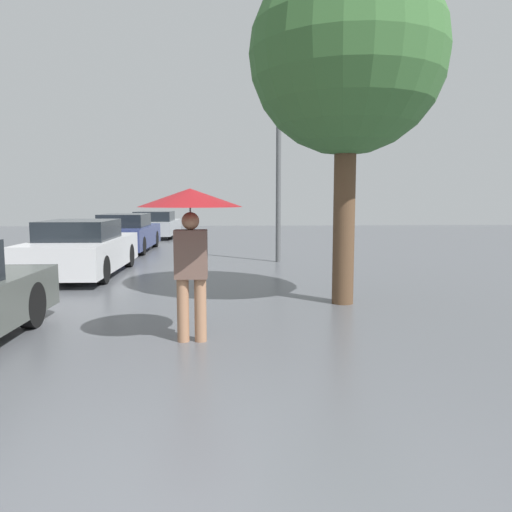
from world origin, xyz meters
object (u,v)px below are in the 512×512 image
Objects in this scene: street_lamp at (279,152)px; parked_car_farthest at (155,225)px; tree at (347,57)px; parked_car_third at (126,234)px; pedestrian at (190,214)px; parked_car_second at (82,249)px.

parked_car_farthest is at bearing 117.17° from street_lamp.
parked_car_third is at bearing 121.61° from tree.
parked_car_third is 10.63m from tree.
pedestrian is at bearing -74.44° from parked_car_third.
parked_car_third is at bearing -90.43° from parked_car_farthest.
parked_car_second is at bearing -155.03° from street_lamp.
pedestrian reaches higher than parked_car_third.
parked_car_farthest is at bearing 90.28° from parked_car_second.
parked_car_farthest is at bearing 99.92° from pedestrian.
street_lamp is at bearing 77.00° from pedestrian.
parked_car_third is (-2.98, 10.71, -0.96)m from pedestrian.
tree reaches higher than street_lamp.
parked_car_farthest is at bearing 109.67° from tree.
street_lamp is at bearing -62.83° from parked_car_farthest.
parked_car_third is at bearing 91.10° from parked_car_second.
street_lamp is at bearing -32.96° from parked_car_third.
parked_car_farthest is 0.82× the size of tree.
parked_car_second is 0.92× the size of parked_car_farthest.
parked_car_second is at bearing -89.72° from parked_car_farthest.
parked_car_third is 0.96× the size of parked_car_farthest.
parked_car_second is 7.02m from tree.
parked_car_farthest is 15.94m from tree.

